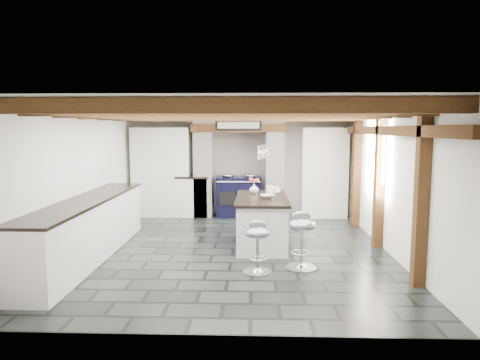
{
  "coord_description": "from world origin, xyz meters",
  "views": [
    {
      "loc": [
        0.35,
        -6.9,
        1.99
      ],
      "look_at": [
        0.1,
        0.4,
        1.1
      ],
      "focal_mm": 32.0,
      "sensor_mm": 36.0,
      "label": 1
    }
  ],
  "objects_px": {
    "kitchen_island": "(262,220)",
    "bar_stool_far": "(257,241)",
    "range_cooker": "(239,196)",
    "bar_stool_near": "(301,234)"
  },
  "relations": [
    {
      "from": "kitchen_island",
      "to": "bar_stool_far",
      "type": "height_order",
      "value": "kitchen_island"
    },
    {
      "from": "range_cooker",
      "to": "kitchen_island",
      "type": "bearing_deg",
      "value": -78.91
    },
    {
      "from": "range_cooker",
      "to": "kitchen_island",
      "type": "height_order",
      "value": "kitchen_island"
    },
    {
      "from": "kitchen_island",
      "to": "bar_stool_near",
      "type": "distance_m",
      "value": 1.37
    },
    {
      "from": "kitchen_island",
      "to": "bar_stool_near",
      "type": "xyz_separation_m",
      "value": [
        0.54,
        -1.25,
        0.08
      ]
    },
    {
      "from": "range_cooker",
      "to": "kitchen_island",
      "type": "relative_size",
      "value": 0.6
    },
    {
      "from": "kitchen_island",
      "to": "bar_stool_far",
      "type": "xyz_separation_m",
      "value": [
        -0.08,
        -1.45,
        0.03
      ]
    },
    {
      "from": "kitchen_island",
      "to": "bar_stool_far",
      "type": "distance_m",
      "value": 1.45
    },
    {
      "from": "range_cooker",
      "to": "bar_stool_near",
      "type": "relative_size",
      "value": 1.22
    },
    {
      "from": "kitchen_island",
      "to": "bar_stool_far",
      "type": "relative_size",
      "value": 2.3
    }
  ]
}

